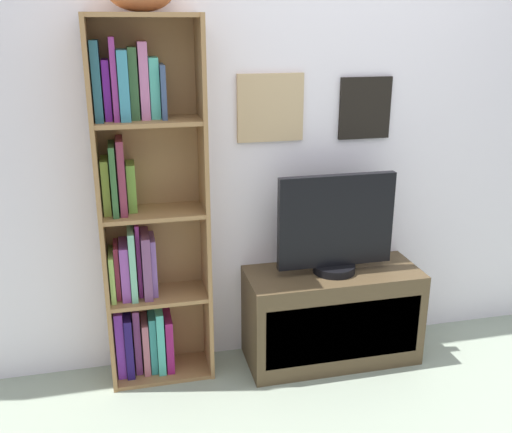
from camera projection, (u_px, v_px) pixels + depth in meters
name	position (u px, v px, depth m)	size (l,w,h in m)	color
back_wall	(291.00, 133.00, 2.92)	(4.80, 0.08, 2.40)	silver
bookshelf	(142.00, 220.00, 2.75)	(0.51, 0.25, 1.78)	olive
tv_stand	(332.00, 315.00, 3.06)	(0.91, 0.37, 0.51)	#4C3B25
television	(336.00, 226.00, 2.90)	(0.60, 0.22, 0.52)	black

